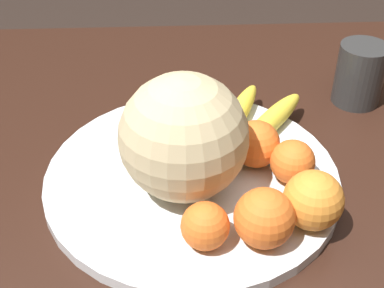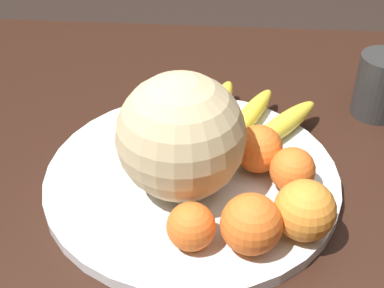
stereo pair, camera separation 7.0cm
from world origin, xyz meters
TOP-DOWN VIEW (x-y plane):
  - kitchen_table at (0.00, 0.00)m, footprint 1.32×0.90m
  - fruit_bowl at (-0.03, -0.06)m, footprint 0.40×0.40m
  - melon at (-0.04, -0.09)m, footprint 0.16×0.16m
  - banana_bunch at (0.02, 0.06)m, footprint 0.24×0.22m
  - orange_front_left at (0.11, -0.16)m, footprint 0.07×0.07m
  - orange_front_right at (0.06, -0.04)m, footprint 0.07×0.07m
  - orange_mid_center at (0.05, -0.18)m, footprint 0.07×0.07m
  - orange_back_left at (0.10, -0.08)m, footprint 0.06×0.06m
  - orange_back_right at (-0.02, -0.19)m, footprint 0.06×0.06m
  - ceramic_mug at (0.26, 0.14)m, footprint 0.08×0.12m

SIDE VIEW (x-z plane):
  - kitchen_table at x=0.00m, z-range 0.28..1.05m
  - fruit_bowl at x=-0.03m, z-range 0.77..0.79m
  - banana_bunch at x=0.02m, z-range 0.79..0.82m
  - orange_back_right at x=-0.02m, z-range 0.79..0.85m
  - orange_back_left at x=0.10m, z-range 0.79..0.85m
  - orange_front_right at x=0.06m, z-range 0.79..0.85m
  - ceramic_mug at x=0.26m, z-range 0.77..0.88m
  - orange_mid_center at x=0.05m, z-range 0.79..0.86m
  - orange_front_left at x=0.11m, z-range 0.79..0.86m
  - melon at x=-0.04m, z-range 0.79..0.95m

